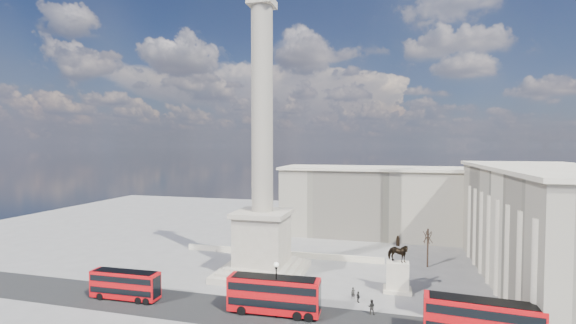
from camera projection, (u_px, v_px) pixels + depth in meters
The scene contains 17 objects.
ground at pixel (252, 284), 60.55m from camera, with size 180.00×180.00×0.00m, color gray.
asphalt_road at pixel (262, 315), 49.61m from camera, with size 120.00×9.00×0.01m, color #272727.
nelsons_column at pixel (262, 198), 64.85m from camera, with size 14.00×14.00×49.85m.
balustrade_wall at pixel (280, 253), 75.98m from camera, with size 40.00×0.60×1.10m, color beige.
building_east at pixel (554, 228), 58.29m from camera, with size 19.00×46.00×18.60m.
building_northeast at pixel (386, 201), 93.71m from camera, with size 51.00×17.00×16.60m.
red_bus_a at pixel (126, 285), 54.44m from camera, with size 10.12×2.61×4.08m.
red_bus_b at pixel (274, 295), 49.67m from camera, with size 12.06×3.20×4.85m.
red_bus_c at pixel (482, 321), 42.23m from camera, with size 12.16×3.72×4.86m.
victorian_lamp at pixel (276, 285), 48.76m from camera, with size 0.60×0.60×7.05m.
equestrian_statue at pixel (398, 272), 57.31m from camera, with size 4.08×3.06×8.47m.
bare_tree_near at pixel (573, 293), 41.09m from camera, with size 1.77×1.77×7.74m.
bare_tree_mid at pixel (519, 265), 51.03m from camera, with size 1.98×1.98×7.52m.
bare_tree_far at pixel (428, 235), 68.92m from camera, with size 1.78×1.78×7.26m.
pedestrian_walking at pixel (353, 293), 54.75m from camera, with size 0.60×0.39×1.64m, color black.
pedestrian_standing at pixel (371, 307), 49.71m from camera, with size 0.94×0.73×1.94m, color black.
pedestrian_crossing at pixel (358, 297), 53.41m from camera, with size 0.92×0.38×1.58m, color black.
Camera 1 is at (20.74, -56.26, 21.76)m, focal length 24.00 mm.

